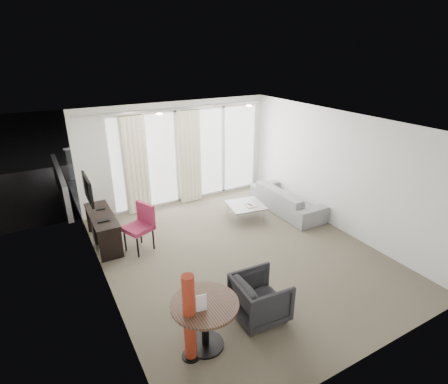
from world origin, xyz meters
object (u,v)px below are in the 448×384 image
desk_chair (138,229)px  rattan_chair_b (218,162)px  desk (103,229)px  round_table (205,325)px  rattan_chair_a (184,166)px  red_lamp (189,318)px  sofa (287,199)px  tub_armchair (260,298)px  coffee_table (245,211)px

desk_chair → rattan_chair_b: (3.61, 3.32, -0.10)m
desk → round_table: bearing=-79.6°
desk → rattan_chair_a: 4.01m
red_lamp → rattan_chair_b: (3.80, 6.25, -0.27)m
desk → sofa: bearing=-7.6°
red_lamp → tub_armchair: red_lamp is taller
rattan_chair_a → round_table: bearing=-114.2°
round_table → red_lamp: 0.38m
sofa → rattan_chair_b: bearing=2.6°
desk → red_lamp: bearing=-83.8°
desk_chair → round_table: size_ratio=1.06×
coffee_table → rattan_chair_a: 3.15m
coffee_table → rattan_chair_a: size_ratio=0.93×
tub_armchair → desk: bearing=29.4°
coffee_table → rattan_chair_a: bearing=93.9°
coffee_table → sofa: size_ratio=0.38×
round_table → rattan_chair_b: size_ratio=1.21×
round_table → sofa: 4.67m
red_lamp → sofa: 4.93m
round_table → tub_armchair: round_table is taller
rattan_chair_b → sofa: bearing=-107.5°
red_lamp → rattan_chair_a: 6.73m
tub_armchair → rattan_chair_a: bearing=-9.1°
tub_armchair → coffee_table: bearing=-25.0°
desk → rattan_chair_a: rattan_chair_a is taller
sofa → red_lamp: bearing=126.6°
desk_chair → rattan_chair_a: size_ratio=1.12×
desk → red_lamp: size_ratio=1.12×
desk → tub_armchair: size_ratio=1.91×
coffee_table → tub_armchair: bearing=-118.7°
round_table → desk_chair: bearing=91.2°
desk → rattan_chair_b: (4.18, 2.74, 0.04)m
desk_chair → coffee_table: 2.64m
rattan_chair_a → coffee_table: bearing=-89.3°
red_lamp → coffee_table: 4.19m
coffee_table → sofa: 1.15m
red_lamp → rattan_chair_b: bearing=58.7°
desk → rattan_chair_b: bearing=33.2°
red_lamp → coffee_table: bearing=47.6°
sofa → tub_armchair: bearing=135.3°
desk → sofa: desk is taller
desk → tub_armchair: bearing=-64.3°
round_table → rattan_chair_b: bearing=60.1°
round_table → coffee_table: (2.56, 3.00, -0.18)m
red_lamp → rattan_chair_a: (2.59, 6.21, -0.21)m
red_lamp → sofa: red_lamp is taller
red_lamp → sofa: (3.95, 2.93, -0.34)m
desk_chair → red_lamp: (-0.19, -2.93, 0.16)m
rattan_chair_a → rattan_chair_b: (1.20, 0.04, -0.05)m
desk_chair → red_lamp: red_lamp is taller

